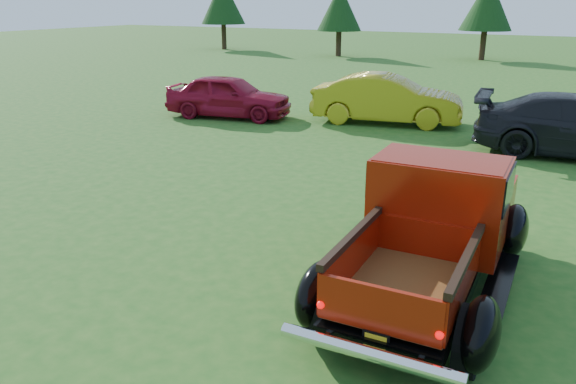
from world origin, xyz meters
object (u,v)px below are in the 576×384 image
(tree_mid_left, at_px, (487,4))
(tree_west, at_px, (340,8))
(show_car_yellow, at_px, (387,99))
(tree_far_west, at_px, (223,1))
(show_car_red, at_px, (229,96))
(pickup_truck, at_px, (437,224))

(tree_mid_left, bearing_deg, tree_west, -167.47)
(tree_mid_left, bearing_deg, show_car_yellow, -87.24)
(tree_mid_left, bearing_deg, tree_far_west, -176.99)
(tree_far_west, height_order, tree_mid_left, tree_far_west)
(tree_west, relative_size, show_car_yellow, 1.02)
(tree_far_west, relative_size, tree_west, 1.13)
(tree_mid_left, height_order, show_car_red, tree_mid_left)
(show_car_yellow, bearing_deg, tree_west, 16.23)
(tree_far_west, bearing_deg, show_car_red, -55.07)
(tree_west, height_order, tree_mid_left, tree_mid_left)
(tree_mid_left, xyz_separation_m, pickup_truck, (4.99, -30.83, -2.56))
(tree_far_west, relative_size, pickup_truck, 1.10)
(tree_far_west, bearing_deg, tree_mid_left, 3.01)
(tree_far_west, bearing_deg, show_car_yellow, -45.34)
(show_car_red, xyz_separation_m, show_car_yellow, (4.80, 1.53, 0.06))
(tree_west, bearing_deg, tree_mid_left, 12.53)
(tree_far_west, xyz_separation_m, tree_mid_left, (19.00, 1.00, -0.14))
(pickup_truck, bearing_deg, show_car_red, 136.02)
(pickup_truck, height_order, show_car_red, pickup_truck)
(tree_far_west, height_order, show_car_yellow, tree_far_west)
(tree_far_west, bearing_deg, pickup_truck, -51.19)
(show_car_red, bearing_deg, pickup_truck, -143.56)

